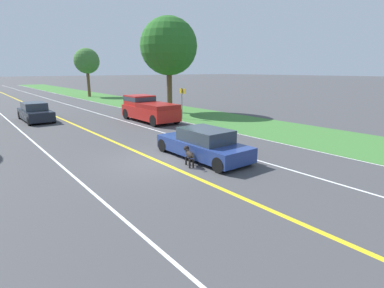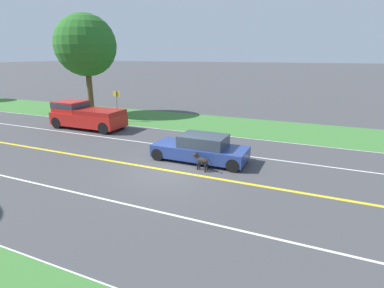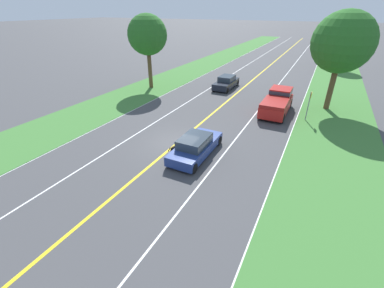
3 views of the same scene
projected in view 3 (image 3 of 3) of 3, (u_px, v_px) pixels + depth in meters
ground_plane at (177, 143)px, 18.13m from camera, size 400.00×400.00×0.00m
centre_divider_line at (177, 143)px, 18.13m from camera, size 0.18×160.00×0.01m
lane_edge_line_right at (278, 168)px, 15.34m from camera, size 0.14×160.00×0.01m
lane_edge_line_left at (103, 125)px, 20.93m from camera, size 0.14×160.00×0.01m
lane_dash_same_dir at (223, 155)px, 16.73m from camera, size 0.10×160.00×0.01m
lane_dash_oncoming at (137, 134)px, 19.53m from camera, size 0.10×160.00×0.01m
grass_verge_right at (334, 181)px, 14.14m from camera, size 6.00×160.00×0.03m
grass_verge_left at (76, 119)px, 22.12m from camera, size 6.00×160.00×0.03m
ego_car at (195, 146)px, 16.44m from camera, size 1.88×4.74×1.35m
dog at (176, 147)px, 16.59m from camera, size 0.47×1.12×0.80m
pickup_truck at (277, 102)px, 23.13m from camera, size 2.11×5.42×1.90m
oncoming_car at (226, 83)px, 30.28m from camera, size 1.84×4.56×1.42m
roadside_tree_right_near at (343, 43)px, 21.59m from camera, size 5.10×5.10×8.46m
roadside_tree_right_far at (340, 33)px, 38.59m from camera, size 3.58×3.58×6.91m
roadside_tree_left_near at (147, 35)px, 28.10m from camera, size 4.33×4.33×8.03m
street_sign at (309, 103)px, 21.13m from camera, size 0.11×0.64×2.48m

